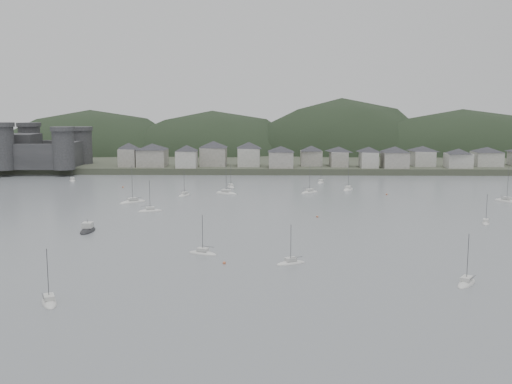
{
  "coord_description": "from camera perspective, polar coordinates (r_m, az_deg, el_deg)",
  "views": [
    {
      "loc": [
        3.74,
        -106.02,
        32.7
      ],
      "look_at": [
        0.0,
        75.0,
        6.0
      ],
      "focal_mm": 41.18,
      "sensor_mm": 36.0,
      "label": 1
    }
  ],
  "objects": [
    {
      "name": "mooring_buoys",
      "position": [
        183.5,
        5.57,
        -1.87
      ],
      "size": [
        138.6,
        114.87,
        0.7
      ],
      "color": "#C36641",
      "rests_on": "ground"
    },
    {
      "name": "sailboat_lead",
      "position": [
        219.83,
        -2.91,
        -0.13
      ],
      "size": [
        9.54,
        7.45,
        12.78
      ],
      "rotation": [
        0.0,
        0.0,
        4.16
      ],
      "color": "silver",
      "rests_on": "ground"
    },
    {
      "name": "forested_ridge",
      "position": [
        377.99,
        1.34,
        1.7
      ],
      "size": [
        851.55,
        103.94,
        102.57
      ],
      "color": "black",
      "rests_on": "ground"
    },
    {
      "name": "waterfront_town",
      "position": [
        294.11,
        10.36,
        3.56
      ],
      "size": [
        451.48,
        28.46,
        12.92
      ],
      "color": "gray",
      "rests_on": "far_shore_land"
    },
    {
      "name": "castle",
      "position": [
        312.22,
        -22.22,
        3.78
      ],
      "size": [
        66.0,
        43.0,
        20.0
      ],
      "color": "#313133",
      "rests_on": "far_shore_land"
    },
    {
      "name": "ground",
      "position": [
        111.01,
        -0.81,
        -8.74
      ],
      "size": [
        900.0,
        900.0,
        0.0
      ],
      "primitive_type": "plane",
      "color": "slate",
      "rests_on": "ground"
    },
    {
      "name": "moored_fleet",
      "position": [
        172.32,
        -4.66,
        -2.52
      ],
      "size": [
        228.58,
        175.3,
        13.35
      ],
      "color": "silver",
      "rests_on": "ground"
    },
    {
      "name": "motor_launch_far",
      "position": [
        160.48,
        -16.03,
        -3.6
      ],
      "size": [
        3.53,
        9.14,
        4.14
      ],
      "rotation": [
        0.0,
        0.0,
        3.17
      ],
      "color": "black",
      "rests_on": "ground"
    },
    {
      "name": "far_shore_land",
      "position": [
        402.25,
        0.65,
        3.94
      ],
      "size": [
        900.0,
        250.0,
        3.0
      ],
      "primitive_type": "cube",
      "color": "#383D2D",
      "rests_on": "ground"
    }
  ]
}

